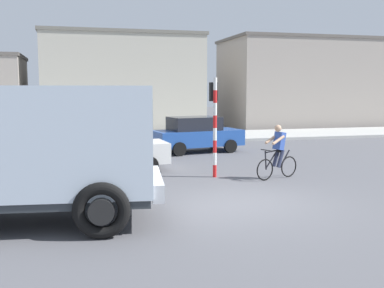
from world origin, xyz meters
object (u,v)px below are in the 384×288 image
car_red_near (107,148)px  car_white_mid (196,134)px  truck_foreground (28,145)px  cyclist (278,152)px  traffic_light_pole (214,113)px

car_red_near → car_white_mid: size_ratio=0.97×
truck_foreground → cyclist: size_ratio=3.30×
truck_foreground → car_white_mid: bearing=57.2°
truck_foreground → traffic_light_pole: size_ratio=1.78×
car_red_near → car_white_mid: (4.27, 4.07, 0.00)m
cyclist → traffic_light_pole: size_ratio=0.54×
cyclist → traffic_light_pole: (-1.85, 0.84, 1.20)m
traffic_light_pole → car_red_near: (-3.29, 1.75, -1.25)m
truck_foreground → traffic_light_pole: 6.67m
truck_foreground → traffic_light_pole: traffic_light_pole is taller
truck_foreground → car_red_near: size_ratio=1.39×
car_red_near → truck_foreground: bearing=-109.7°
cyclist → car_red_near: cyclist is taller
traffic_light_pole → cyclist: bearing=-24.4°
truck_foreground → car_red_near: truck_foreground is taller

